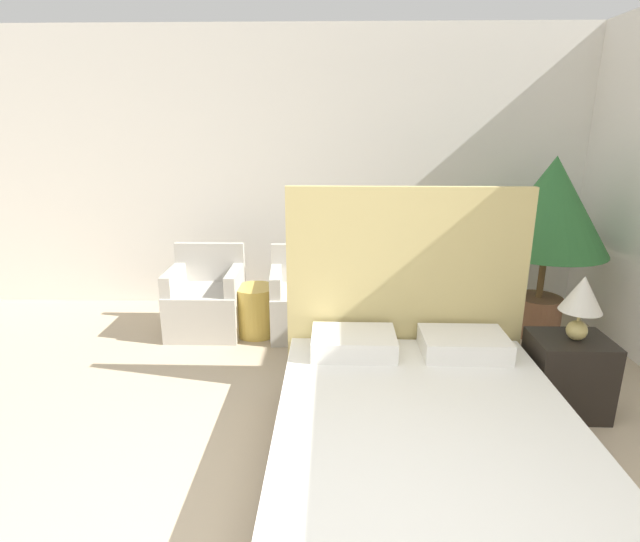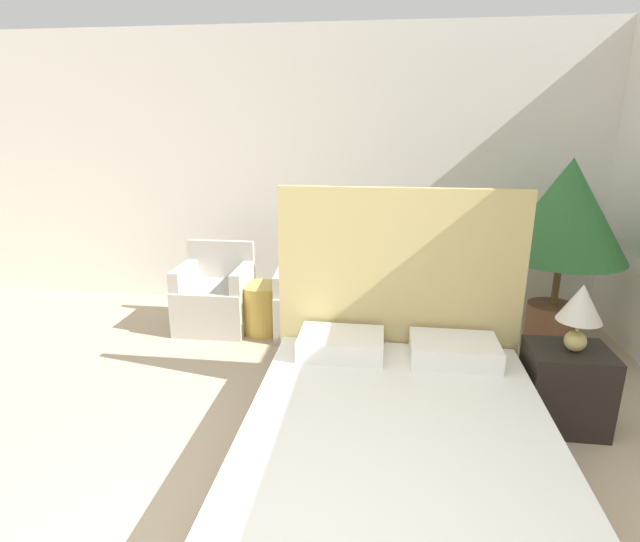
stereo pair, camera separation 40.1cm
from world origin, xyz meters
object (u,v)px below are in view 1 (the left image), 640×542
(armchair_near_window_left, at_px, (206,304))
(armchair_near_window_right, at_px, (307,305))
(potted_palm, at_px, (550,213))
(nightstand, at_px, (567,375))
(bed, at_px, (422,429))
(side_table, at_px, (256,311))
(table_lamp, at_px, (582,298))

(armchair_near_window_left, relative_size, armchair_near_window_right, 1.00)
(potted_palm, bearing_deg, armchair_near_window_left, -179.34)
(armchair_near_window_left, distance_m, armchair_near_window_right, 0.97)
(nightstand, bearing_deg, bed, -148.57)
(side_table, bearing_deg, table_lamp, -28.36)
(armchair_near_window_left, relative_size, table_lamp, 1.84)
(bed, distance_m, armchair_near_window_right, 2.14)
(bed, relative_size, potted_palm, 1.23)
(bed, xyz_separation_m, table_lamp, (1.13, 0.67, 0.57))
(potted_palm, xyz_separation_m, nightstand, (-0.32, -1.35, -0.90))
(bed, distance_m, side_table, 2.32)
(bed, relative_size, armchair_near_window_left, 2.50)
(armchair_near_window_left, height_order, potted_palm, potted_palm)
(potted_palm, xyz_separation_m, side_table, (-2.69, -0.08, -0.94))
(potted_palm, bearing_deg, nightstand, -103.23)
(side_table, bearing_deg, armchair_near_window_right, 5.18)
(armchair_near_window_right, bearing_deg, bed, -73.49)
(armchair_near_window_left, relative_size, nightstand, 1.49)
(armchair_near_window_left, height_order, nightstand, armchair_near_window_left)
(nightstand, bearing_deg, table_lamp, -58.20)
(armchair_near_window_right, distance_m, nightstand, 2.30)
(armchair_near_window_left, relative_size, side_table, 1.73)
(nightstand, bearing_deg, armchair_near_window_left, 155.33)
(table_lamp, distance_m, side_table, 2.77)
(bed, relative_size, nightstand, 3.73)
(bed, relative_size, armchair_near_window_right, 2.50)
(armchair_near_window_left, xyz_separation_m, potted_palm, (3.17, 0.04, 0.90))
(armchair_near_window_right, xyz_separation_m, table_lamp, (1.89, -1.33, 0.57))
(potted_palm, height_order, table_lamp, potted_palm)
(bed, bearing_deg, side_table, 122.71)
(table_lamp, bearing_deg, potted_palm, 77.34)
(potted_palm, height_order, side_table, potted_palm)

